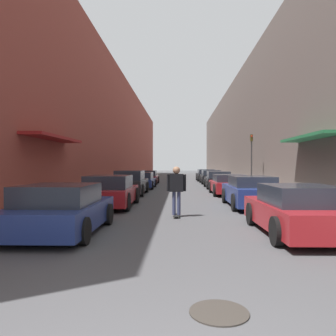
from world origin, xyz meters
TOP-DOWN VIEW (x-y plane):
  - ground at (0.00, 27.75)m, footprint 152.64×152.64m
  - curb_strip_left at (-4.93, 34.69)m, footprint 1.80×69.38m
  - curb_strip_right at (4.93, 34.69)m, footprint 1.80×69.38m
  - building_row_left at (-7.82, 34.69)m, footprint 4.90×69.38m
  - building_row_right at (7.82, 34.69)m, footprint 4.90×69.38m
  - parked_car_left_0 at (-3.03, 6.43)m, footprint 2.05×3.94m
  - parked_car_left_1 at (-2.91, 11.74)m, footprint 2.04×4.37m
  - parked_car_left_2 at (-2.93, 17.52)m, footprint 1.85×4.50m
  - parked_car_left_3 at (-2.93, 22.77)m, footprint 2.09×4.32m
  - parked_car_left_4 at (-3.05, 28.63)m, footprint 2.07×4.59m
  - parked_car_right_0 at (2.93, 6.51)m, footprint 1.94×4.05m
  - parked_car_right_1 at (2.91, 11.91)m, footprint 1.92×4.34m
  - parked_car_right_2 at (2.86, 17.56)m, footprint 2.04×4.13m
  - parked_car_right_3 at (2.87, 23.07)m, footprint 1.93×4.54m
  - parked_car_right_4 at (2.91, 29.13)m, footprint 1.94×4.65m
  - parked_car_right_5 at (2.89, 34.50)m, footprint 2.07×4.55m
  - skateboarder at (-0.13, 9.17)m, footprint 0.65×0.78m
  - manhole_cover at (0.44, 2.10)m, footprint 0.70×0.70m
  - traffic_light at (4.87, 20.70)m, footprint 0.16×0.22m

SIDE VIEW (x-z plane):
  - ground at x=0.00m, z-range 0.00..0.00m
  - manhole_cover at x=0.44m, z-range 0.00..0.02m
  - curb_strip_left at x=-4.93m, z-range 0.00..0.12m
  - curb_strip_right at x=4.93m, z-range 0.00..0.12m
  - parked_car_left_3 at x=-2.93m, z-range -0.02..1.19m
  - parked_car_right_2 at x=2.86m, z-range 0.00..1.19m
  - parked_car_left_0 at x=-3.03m, z-range -0.03..1.22m
  - parked_car_right_0 at x=2.93m, z-range -0.02..1.22m
  - parked_car_left_4 at x=-3.05m, z-range -0.02..1.22m
  - parked_car_right_3 at x=2.87m, z-range -0.02..1.25m
  - parked_car_right_5 at x=2.89m, z-range -0.02..1.27m
  - parked_car_right_4 at x=2.91m, z-range -0.01..1.26m
  - parked_car_right_1 at x=2.91m, z-range -0.01..1.27m
  - parked_car_left_1 at x=-2.91m, z-range -0.02..1.29m
  - parked_car_left_2 at x=-2.93m, z-range -0.03..1.39m
  - skateboarder at x=-0.13m, z-range 0.19..1.88m
  - traffic_light at x=4.87m, z-range 0.54..4.24m
  - building_row_right at x=7.82m, z-range 0.00..10.97m
  - building_row_left at x=-7.82m, z-range 0.00..11.15m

